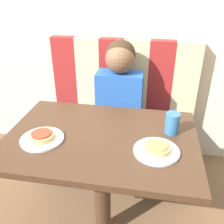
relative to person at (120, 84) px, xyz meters
The scene contains 10 objects.
wall_back 0.60m from the person, 90.00° to the left, with size 7.00×0.05×2.60m.
booth_seat 0.58m from the person, 90.00° to the right, with size 1.21×0.55×0.42m.
booth_backrest 0.23m from the person, 90.00° to the left, with size 1.21×0.08×0.66m.
dining_table 0.68m from the person, 90.00° to the right, with size 1.01×0.70×0.76m.
person is the anchor object (origin of this frame).
plate_left 0.82m from the person, 110.96° to the right, with size 0.22×0.22×0.01m.
plate_right 0.82m from the person, 69.04° to the right, with size 0.22×0.22×0.01m.
pizza_left 0.82m from the person, 110.96° to the right, with size 0.13×0.13×0.03m.
pizza_right 0.82m from the person, 69.04° to the right, with size 0.13×0.13×0.03m.
drinking_cup 0.68m from the person, 57.30° to the right, with size 0.08×0.08×0.12m.
Camera 1 is at (0.25, -1.08, 1.50)m, focal length 40.00 mm.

